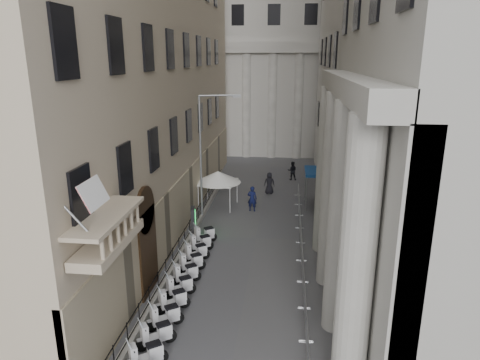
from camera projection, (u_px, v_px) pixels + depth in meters
The scene contains 26 objects.
far_building at pixel (275, 27), 51.70m from camera, with size 22.00×10.00×30.00m, color silver.
iron_fence at pixel (188, 243), 27.70m from camera, with size 0.30×28.00×1.40m, color black, non-canonical shape.
blue_awning at pixel (314, 206), 34.43m from camera, with size 1.60×3.00×3.00m, color navy, non-canonical shape.
scooter_3 at pixel (157, 346), 17.79m from camera, with size 0.56×1.40×1.50m, color silver, non-canonical shape.
scooter_4 at pixel (166, 327), 19.02m from camera, with size 0.56×1.40×1.50m, color silver, non-canonical shape.
scooter_5 at pixel (174, 311), 20.26m from camera, with size 0.56×1.40×1.50m, color silver, non-canonical shape.
scooter_6 at pixel (180, 296), 21.49m from camera, with size 0.56×1.40×1.50m, color silver, non-canonical shape.
scooter_7 at pixel (186, 283), 22.73m from camera, with size 0.56×1.40×1.50m, color silver, non-canonical shape.
scooter_8 at pixel (192, 272), 23.96m from camera, with size 0.56×1.40×1.50m, color silver, non-canonical shape.
scooter_9 at pixel (196, 261), 25.20m from camera, with size 0.56×1.40×1.50m, color silver, non-canonical shape.
scooter_10 at pixel (201, 252), 26.43m from camera, with size 0.56×1.40×1.50m, color silver, non-canonical shape.
scooter_11 at pixel (205, 243), 27.66m from camera, with size 0.56×1.40×1.50m, color silver, non-canonical shape.
barrier_2 at pixel (305, 324), 19.24m from camera, with size 0.60×2.40×1.10m, color #A2A4A9, non-canonical shape.
barrier_3 at pixel (303, 295), 21.63m from camera, with size 0.60×2.40×1.10m, color #A2A4A9, non-canonical shape.
barrier_4 at pixel (302, 271), 24.02m from camera, with size 0.60×2.40×1.10m, color #A2A4A9, non-canonical shape.
barrier_5 at pixel (301, 252), 26.40m from camera, with size 0.60×2.40×1.10m, color #A2A4A9, non-canonical shape.
barrier_6 at pixel (300, 236), 28.79m from camera, with size 0.60×2.40×1.10m, color #A2A4A9, non-canonical shape.
barrier_7 at pixel (299, 222), 31.18m from camera, with size 0.60×2.40×1.10m, color #A2A4A9, non-canonical shape.
barrier_8 at pixel (299, 210), 33.56m from camera, with size 0.60×2.40×1.10m, color #A2A4A9, non-canonical shape.
barrier_9 at pixel (298, 200), 35.95m from camera, with size 0.60×2.40×1.10m, color #A2A4A9, non-canonical shape.
security_tent at pixel (217, 177), 33.88m from camera, with size 3.61×3.61×2.93m.
street_lamp at pixel (206, 147), 30.13m from camera, with size 2.90×0.93×9.09m.
info_kiosk at pixel (193, 222), 28.48m from camera, with size 0.49×0.98×1.99m.
pedestrian_a at pixel (252, 199), 33.13m from camera, with size 0.73×0.48×2.00m, color #0E1238.
pedestrian_b at pixel (292, 171), 41.59m from camera, with size 0.89×0.69×1.82m, color black.
pedestrian_c at pixel (269, 183), 37.34m from camera, with size 0.93×0.61×1.91m, color black.
Camera 1 is at (1.89, -6.94, 11.60)m, focal length 32.00 mm.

